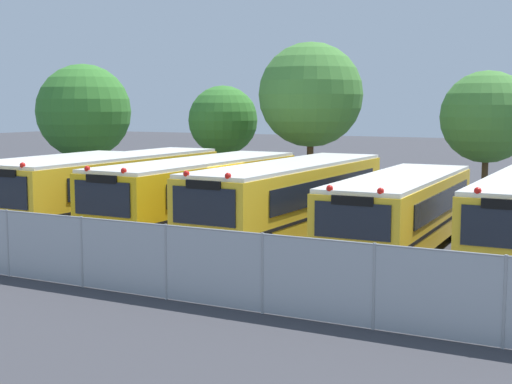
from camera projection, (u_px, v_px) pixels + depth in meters
The scene contains 12 objects.
ground_plane at pixel (242, 237), 25.22m from camera, with size 160.00×160.00×0.00m, color #38383D.
school_bus_0 at pixel (40, 185), 29.41m from camera, with size 2.62×10.92×2.54m.
school_bus_1 at pixel (115, 186), 27.71m from camera, with size 2.60×11.26×2.79m.
school_bus_2 at pixel (199, 192), 26.06m from camera, with size 2.81×10.81×2.74m.
school_bus_3 at pixel (291, 198), 24.42m from camera, with size 2.81×11.06×2.76m.
school_bus_4 at pixel (401, 210), 22.46m from camera, with size 2.67×9.69×2.52m.
tree_0 at pixel (85, 111), 39.38m from camera, with size 5.14×5.14×6.79m.
tree_1 at pixel (225, 119), 37.33m from camera, with size 3.58×3.58×5.57m.
tree_2 at pixel (311, 95), 34.23m from camera, with size 4.95×4.95×7.53m.
tree_3 at pixel (484, 115), 31.88m from camera, with size 4.07×4.07×6.08m.
chainlink_fence at pixel (82, 251), 18.12m from camera, with size 25.43×0.07×1.80m.
traffic_cone at pixel (88, 259), 20.36m from camera, with size 0.39×0.39×0.51m, color #EA5914.
Camera 1 is at (11.83, -21.86, 4.56)m, focal length 50.74 mm.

